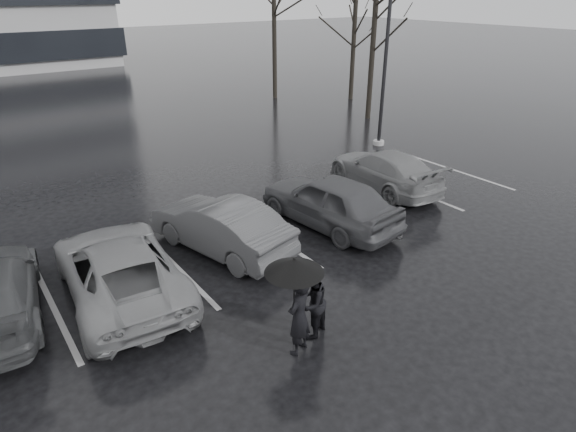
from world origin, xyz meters
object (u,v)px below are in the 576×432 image
(pedestrian_right, at_px, (312,302))
(tree_ne, at_px, (354,38))
(car_east, at_px, (384,170))
(pedestrian_left, at_px, (299,316))
(car_west_b, at_px, (119,268))
(lamp_post, at_px, (386,50))
(tree_east, at_px, (373,36))
(car_main, at_px, (329,200))
(car_west_a, at_px, (220,226))
(tree_north, at_px, (274,23))

(pedestrian_right, xyz_separation_m, tree_ne, (15.63, 15.73, 2.76))
(car_east, relative_size, pedestrian_left, 2.81)
(car_west_b, height_order, lamp_post, lamp_post)
(lamp_post, bearing_deg, car_west_b, -160.13)
(car_west_b, xyz_separation_m, tree_east, (15.63, 8.22, 3.34))
(car_west_b, distance_m, tree_ne, 22.05)
(pedestrian_left, relative_size, lamp_post, 0.18)
(pedestrian_left, bearing_deg, tree_ne, -157.88)
(car_main, xyz_separation_m, tree_ne, (12.21, 12.26, 2.76))
(car_main, bearing_deg, car_east, -168.55)
(car_main, xyz_separation_m, pedestrian_left, (-3.90, -3.72, 0.04))
(car_main, xyz_separation_m, tree_east, (9.71, 8.26, 3.26))
(car_west_a, distance_m, pedestrian_right, 4.00)
(car_main, distance_m, tree_ne, 17.52)
(car_west_a, bearing_deg, pedestrian_right, 72.55)
(car_east, bearing_deg, car_west_a, 10.02)
(car_west_a, xyz_separation_m, tree_east, (12.89, 7.74, 3.32))
(lamp_post, relative_size, tree_north, 1.00)
(car_west_a, height_order, lamp_post, lamp_post)
(pedestrian_left, distance_m, tree_east, 18.41)
(lamp_post, xyz_separation_m, tree_east, (2.95, 3.64, 0.12))
(car_west_a, xyz_separation_m, lamp_post, (9.93, 4.09, 3.21))
(car_west_a, height_order, car_west_b, car_west_a)
(car_west_a, bearing_deg, tree_north, -142.85)
(lamp_post, bearing_deg, car_west_a, -157.60)
(tree_north, bearing_deg, tree_ne, -40.60)
(car_main, distance_m, tree_east, 13.15)
(car_main, distance_m, pedestrian_right, 4.88)
(car_main, height_order, lamp_post, lamp_post)
(pedestrian_left, bearing_deg, tree_north, -146.25)
(tree_east, bearing_deg, car_west_b, -152.24)
(pedestrian_left, distance_m, tree_north, 23.04)
(tree_ne, bearing_deg, tree_north, 139.40)
(tree_east, height_order, tree_ne, tree_east)
(car_west_a, distance_m, tree_ne, 19.56)
(tree_ne, bearing_deg, pedestrian_right, -134.81)
(car_east, distance_m, pedestrian_right, 8.10)
(car_west_b, bearing_deg, tree_ne, -140.83)
(car_main, bearing_deg, car_west_a, -15.47)
(pedestrian_left, relative_size, tree_north, 0.18)
(lamp_post, xyz_separation_m, tree_north, (1.95, 10.64, 0.37))
(lamp_post, bearing_deg, car_east, -134.16)
(car_west_b, distance_m, pedestrian_left, 4.26)
(car_west_b, distance_m, tree_east, 17.97)
(car_west_b, xyz_separation_m, pedestrian_left, (2.02, -3.75, 0.12))
(car_west_a, relative_size, lamp_post, 0.48)
(car_east, bearing_deg, tree_north, -105.52)
(car_west_b, height_order, car_east, car_west_b)
(car_main, height_order, tree_ne, tree_ne)
(car_west_b, relative_size, car_east, 1.09)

